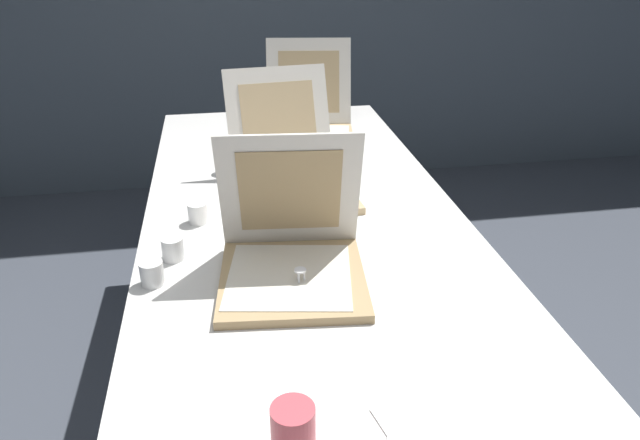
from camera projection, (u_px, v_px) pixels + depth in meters
table at (304, 228)px, 1.77m from camera, size 0.93×2.15×0.73m
pizza_box_front at (292, 259)px, 1.42m from camera, size 0.38×0.38×0.35m
pizza_box_middle at (292, 176)px, 1.87m from camera, size 0.39×0.50×0.34m
pizza_box_back at (309, 126)px, 2.32m from camera, size 0.41×0.51×0.35m
cup_white_mid at (198, 213)px, 1.69m from camera, size 0.06×0.06×0.06m
cup_white_near_center at (173, 249)px, 1.51m from camera, size 0.06×0.06×0.06m
cup_white_far at (227, 164)px, 2.02m from camera, size 0.06×0.06×0.06m
cup_white_near_left at (152, 273)px, 1.40m from camera, size 0.06×0.06×0.06m
cup_printed_front at (293, 433)px, 0.94m from camera, size 0.07×0.07×0.10m
napkin_pile at (429, 429)px, 1.01m from camera, size 0.19×0.19×0.01m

